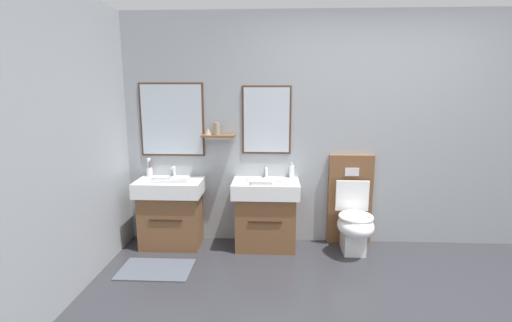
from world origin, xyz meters
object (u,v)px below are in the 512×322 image
Objects in this scene: vanity_sink_left at (171,211)px; soap_dispenser at (292,171)px; toothbrush_cup at (149,171)px; vanity_sink_right at (266,212)px; folded_hand_towel at (262,182)px; toilet at (352,215)px.

soap_dispenser reaches higher than vanity_sink_left.
vanity_sink_right is at bearing -6.83° from toothbrush_cup.
vanity_sink_left is at bearing 180.00° from vanity_sink_right.
soap_dispenser is 0.77× the size of folded_hand_towel.
folded_hand_towel is at bearing -106.46° from vanity_sink_right.
soap_dispenser is (-0.65, 0.17, 0.44)m from toilet.
toothbrush_cup is at bearing 150.08° from vanity_sink_left.
vanity_sink_right is at bearing 179.73° from toilet.
toilet is (1.96, -0.00, -0.02)m from vanity_sink_left.
folded_hand_towel is (-0.04, -0.14, 0.37)m from vanity_sink_right.
vanity_sink_right is at bearing 0.00° from vanity_sink_left.
toilet is 1.05m from folded_hand_towel.
folded_hand_towel reaches higher than vanity_sink_left.
soap_dispenser reaches higher than folded_hand_towel.
folded_hand_towel is at bearing -136.79° from soap_dispenser.
toilet reaches higher than folded_hand_towel.
vanity_sink_left is at bearing -172.78° from soap_dispenser.
vanity_sink_right is 0.40m from folded_hand_towel.
soap_dispenser is (1.31, 0.17, 0.42)m from vanity_sink_left.
folded_hand_towel is at bearing -7.76° from vanity_sink_left.
vanity_sink_right is 4.40× the size of soap_dispenser.
vanity_sink_right is at bearing 73.54° from folded_hand_towel.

